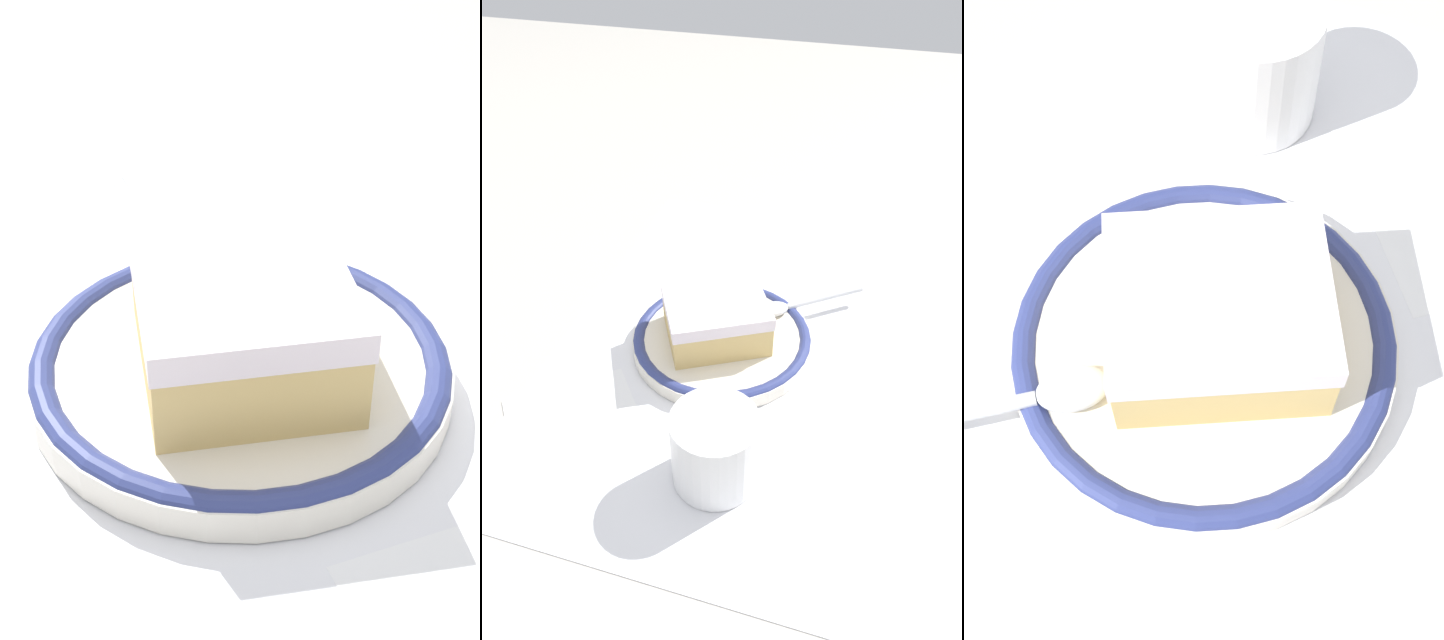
% 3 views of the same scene
% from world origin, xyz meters
% --- Properties ---
extents(ground_plane, '(2.40, 2.40, 0.00)m').
position_xyz_m(ground_plane, '(0.00, 0.00, 0.00)').
color(ground_plane, '#B7B2A8').
extents(placemat, '(0.55, 0.32, 0.00)m').
position_xyz_m(placemat, '(0.00, 0.00, 0.00)').
color(placemat, white).
rests_on(placemat, ground_plane).
extents(plate, '(0.19, 0.19, 0.02)m').
position_xyz_m(plate, '(0.01, 0.01, 0.01)').
color(plate, silver).
rests_on(plate, placemat).
extents(cake_slice, '(0.12, 0.13, 0.05)m').
position_xyz_m(cake_slice, '(0.01, -0.00, 0.04)').
color(cake_slice, '#DBB76B').
rests_on(cake_slice, plate).
extents(spoon, '(0.09, 0.11, 0.01)m').
position_xyz_m(spoon, '(-0.05, 0.07, 0.02)').
color(spoon, silver).
rests_on(spoon, plate).
extents(cup, '(0.07, 0.07, 0.07)m').
position_xyz_m(cup, '(0.17, 0.05, 0.03)').
color(cup, white).
rests_on(cup, placemat).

